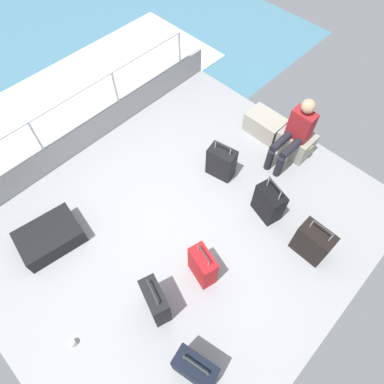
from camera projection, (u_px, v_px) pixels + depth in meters
The scene contains 15 objects.
ground_plane at pixel (184, 227), 4.74m from camera, with size 4.40×5.20×0.06m, color #939699.
gunwale_port at pixel (87, 134), 5.33m from camera, with size 0.06×5.20×0.45m, color #939699.
railing_port at pixel (77, 108), 4.87m from camera, with size 0.04×4.20×1.02m.
sea_wake at pixel (49, 114), 6.35m from camera, with size 12.00×12.00×0.01m.
cargo_crate_0 at pixel (265, 125), 5.51m from camera, with size 0.64×0.39×0.35m.
cargo_crate_1 at pixel (295, 143), 5.27m from camera, with size 0.55×0.39×0.39m.
passenger_seated at pixel (295, 132), 4.88m from camera, with size 0.34×0.66×1.09m.
suitcase_0 at pixel (313, 242), 4.30m from camera, with size 0.45×0.27×0.70m.
suitcase_1 at pixel (203, 266), 4.11m from camera, with size 0.41×0.29×0.72m.
suitcase_2 at pixel (221, 162), 4.99m from camera, with size 0.44×0.31×0.67m.
suitcase_3 at pixel (156, 301), 3.87m from camera, with size 0.46×0.32×0.71m.
suitcase_4 at pixel (50, 237), 4.48m from camera, with size 0.68×0.87×0.27m.
suitcase_5 at pixel (269, 203), 4.61m from camera, with size 0.46×0.34×0.72m.
suitcase_6 at pixel (195, 369), 3.51m from camera, with size 0.49×0.31×0.69m.
paper_cup at pixel (72, 343), 3.86m from camera, with size 0.08×0.08×0.10m, color white.
Camera 1 is at (1.56, -1.44, 4.24)m, focal length 31.63 mm.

